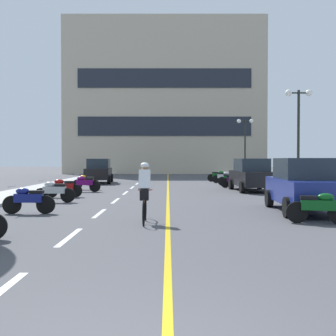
# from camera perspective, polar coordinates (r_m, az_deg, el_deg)

# --- Properties ---
(ground_plane) EXTENTS (140.00, 140.00, 0.00)m
(ground_plane) POSITION_cam_1_polar(r_m,az_deg,el_deg) (24.19, -0.81, -2.97)
(ground_plane) COLOR #47474C
(curb_left) EXTENTS (2.40, 72.00, 0.12)m
(curb_left) POSITION_cam_1_polar(r_m,az_deg,el_deg) (28.19, -15.56, -2.29)
(curb_left) COLOR #A8A8A3
(curb_left) RESTS_ON ground
(curb_right) EXTENTS (2.40, 72.00, 0.12)m
(curb_right) POSITION_cam_1_polar(r_m,az_deg,el_deg) (28.06, 14.14, -2.30)
(curb_right) COLOR #A8A8A3
(curb_right) RESTS_ON ground
(lane_dash_1) EXTENTS (0.14, 2.20, 0.01)m
(lane_dash_1) POSITION_cam_1_polar(r_m,az_deg,el_deg) (9.57, -14.02, -9.49)
(lane_dash_1) COLOR silver
(lane_dash_1) RESTS_ON ground
(lane_dash_2) EXTENTS (0.14, 2.20, 0.01)m
(lane_dash_2) POSITION_cam_1_polar(r_m,az_deg,el_deg) (13.44, -9.92, -6.37)
(lane_dash_2) COLOR silver
(lane_dash_2) RESTS_ON ground
(lane_dash_3) EXTENTS (0.14, 2.20, 0.01)m
(lane_dash_3) POSITION_cam_1_polar(r_m,az_deg,el_deg) (17.37, -7.69, -4.63)
(lane_dash_3) COLOR silver
(lane_dash_3) RESTS_ON ground
(lane_dash_4) EXTENTS (0.14, 2.20, 0.01)m
(lane_dash_4) POSITION_cam_1_polar(r_m,az_deg,el_deg) (21.32, -6.29, -3.54)
(lane_dash_4) COLOR silver
(lane_dash_4) RESTS_ON ground
(lane_dash_5) EXTENTS (0.14, 2.20, 0.01)m
(lane_dash_5) POSITION_cam_1_polar(r_m,az_deg,el_deg) (25.29, -5.33, -2.78)
(lane_dash_5) COLOR silver
(lane_dash_5) RESTS_ON ground
(lane_dash_6) EXTENTS (0.14, 2.20, 0.01)m
(lane_dash_6) POSITION_cam_1_polar(r_m,az_deg,el_deg) (29.27, -4.63, -2.23)
(lane_dash_6) COLOR silver
(lane_dash_6) RESTS_ON ground
(lane_dash_7) EXTENTS (0.14, 2.20, 0.01)m
(lane_dash_7) POSITION_cam_1_polar(r_m,az_deg,el_deg) (33.25, -4.10, -1.82)
(lane_dash_7) COLOR silver
(lane_dash_7) RESTS_ON ground
(lane_dash_8) EXTENTS (0.14, 2.20, 0.01)m
(lane_dash_8) POSITION_cam_1_polar(r_m,az_deg,el_deg) (37.24, -3.68, -1.49)
(lane_dash_8) COLOR silver
(lane_dash_8) RESTS_ON ground
(lane_dash_9) EXTENTS (0.14, 2.20, 0.01)m
(lane_dash_9) POSITION_cam_1_polar(r_m,az_deg,el_deg) (41.23, -3.34, -1.22)
(lane_dash_9) COLOR silver
(lane_dash_9) RESTS_ON ground
(lane_dash_10) EXTENTS (0.14, 2.20, 0.01)m
(lane_dash_10) POSITION_cam_1_polar(r_m,az_deg,el_deg) (45.22, -3.07, -1.00)
(lane_dash_10) COLOR silver
(lane_dash_10) RESTS_ON ground
(lane_dash_11) EXTENTS (0.14, 2.20, 0.01)m
(lane_dash_11) POSITION_cam_1_polar(r_m,az_deg,el_deg) (49.21, -2.84, -0.82)
(lane_dash_11) COLOR silver
(lane_dash_11) RESTS_ON ground
(centre_line_yellow) EXTENTS (0.12, 66.00, 0.01)m
(centre_line_yellow) POSITION_cam_1_polar(r_m,az_deg,el_deg) (27.19, -0.22, -2.50)
(centre_line_yellow) COLOR gold
(centre_line_yellow) RESTS_ON ground
(office_building) EXTENTS (24.73, 8.48, 19.15)m
(office_building) POSITION_cam_1_polar(r_m,az_deg,el_deg) (52.89, -0.68, 9.73)
(office_building) COLOR #BCAD93
(office_building) RESTS_ON ground
(street_lamp_mid) EXTENTS (1.46, 0.36, 5.42)m
(street_lamp_mid) POSITION_cam_1_polar(r_m,az_deg,el_deg) (22.89, 17.86, 6.89)
(street_lamp_mid) COLOR black
(street_lamp_mid) RESTS_ON curb_right
(street_lamp_far) EXTENTS (1.46, 0.36, 5.21)m
(street_lamp_far) POSITION_cam_1_polar(r_m,az_deg,el_deg) (36.20, 10.70, 4.63)
(street_lamp_far) COLOR black
(street_lamp_far) RESTS_ON curb_right
(parked_car_near) EXTENTS (2.09, 4.28, 1.82)m
(parked_car_near) POSITION_cam_1_polar(r_m,az_deg,el_deg) (14.26, 18.45, -2.29)
(parked_car_near) COLOR black
(parked_car_near) RESTS_ON ground
(parked_car_mid) EXTENTS (2.09, 4.28, 1.82)m
(parked_car_mid) POSITION_cam_1_polar(r_m,az_deg,el_deg) (22.86, 11.57, -0.94)
(parked_car_mid) COLOR black
(parked_car_mid) RESTS_ON ground
(parked_car_far) EXTENTS (2.17, 4.32, 1.82)m
(parked_car_far) POSITION_cam_1_polar(r_m,az_deg,el_deg) (30.24, -10.03, -0.41)
(parked_car_far) COLOR black
(parked_car_far) RESTS_ON ground
(motorcycle_3) EXTENTS (1.68, 0.65, 0.92)m
(motorcycle_3) POSITION_cam_1_polar(r_m,az_deg,el_deg) (11.82, 20.40, -5.18)
(motorcycle_3) COLOR black
(motorcycle_3) RESTS_ON ground
(motorcycle_4) EXTENTS (1.70, 0.60, 0.92)m
(motorcycle_4) POSITION_cam_1_polar(r_m,az_deg,el_deg) (13.83, -19.45, -4.25)
(motorcycle_4) COLOR black
(motorcycle_4) RESTS_ON ground
(motorcycle_5) EXTENTS (1.70, 0.60, 0.92)m
(motorcycle_5) POSITION_cam_1_polar(r_m,az_deg,el_deg) (17.14, -16.09, -3.17)
(motorcycle_5) COLOR black
(motorcycle_5) RESTS_ON ground
(motorcycle_6) EXTENTS (1.69, 0.62, 0.92)m
(motorcycle_6) POSITION_cam_1_polar(r_m,az_deg,el_deg) (19.24, -14.88, -2.69)
(motorcycle_6) COLOR black
(motorcycle_6) RESTS_ON ground
(motorcycle_7) EXTENTS (1.70, 0.60, 0.92)m
(motorcycle_7) POSITION_cam_1_polar(r_m,az_deg,el_deg) (22.23, -12.00, -2.15)
(motorcycle_7) COLOR black
(motorcycle_7) RESTS_ON ground
(motorcycle_8) EXTENTS (1.68, 0.66, 0.92)m
(motorcycle_8) POSITION_cam_1_polar(r_m,az_deg,el_deg) (23.86, -11.84, -1.92)
(motorcycle_8) COLOR black
(motorcycle_8) RESTS_ON ground
(motorcycle_9) EXTENTS (1.70, 0.60, 0.92)m
(motorcycle_9) POSITION_cam_1_polar(r_m,az_deg,el_deg) (25.32, 9.21, -1.73)
(motorcycle_9) COLOR black
(motorcycle_9) RESTS_ON ground
(motorcycle_10) EXTENTS (1.69, 0.60, 0.92)m
(motorcycle_10) POSITION_cam_1_polar(r_m,az_deg,el_deg) (27.26, 8.69, -1.51)
(motorcycle_10) COLOR black
(motorcycle_10) RESTS_ON ground
(motorcycle_11) EXTENTS (1.67, 0.70, 0.92)m
(motorcycle_11) POSITION_cam_1_polar(r_m,az_deg,el_deg) (30.07, 7.73, -1.25)
(motorcycle_11) COLOR black
(motorcycle_11) RESTS_ON ground
(motorcycle_12) EXTENTS (1.70, 0.60, 0.92)m
(motorcycle_12) POSITION_cam_1_polar(r_m,az_deg,el_deg) (32.11, 6.95, -1.09)
(motorcycle_12) COLOR black
(motorcycle_12) RESTS_ON ground
(cyclist_rider) EXTENTS (0.42, 1.77, 1.71)m
(cyclist_rider) POSITION_cam_1_polar(r_m,az_deg,el_deg) (11.27, -3.57, -3.29)
(cyclist_rider) COLOR black
(cyclist_rider) RESTS_ON ground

